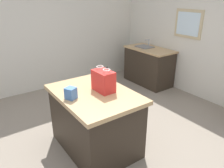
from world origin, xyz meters
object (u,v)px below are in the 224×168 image
at_px(small_box, 71,93).
at_px(bottle, 107,76).
at_px(kitchen_island, 95,120).
at_px(shopping_bag, 103,81).

height_order(small_box, bottle, bottle).
distance_m(kitchen_island, bottle, 0.67).
distance_m(shopping_bag, bottle, 0.28).
distance_m(kitchen_island, small_box, 0.62).
bearing_deg(bottle, shopping_bag, -44.93).
bearing_deg(small_box, bottle, 103.31).
xyz_separation_m(kitchen_island, small_box, (-0.00, -0.34, 0.52)).
xyz_separation_m(kitchen_island, shopping_bag, (0.03, 0.13, 0.59)).
bearing_deg(kitchen_island, bottle, 116.31).
bearing_deg(shopping_bag, small_box, -94.35).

